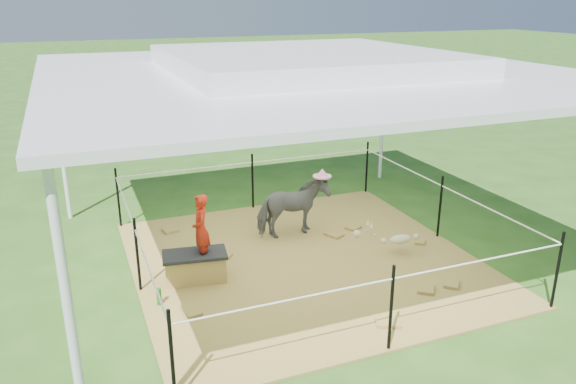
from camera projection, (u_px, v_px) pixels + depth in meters
name	position (u px, v px, depth m)	size (l,w,h in m)	color
ground	(304.00, 262.00, 7.90)	(90.00, 90.00, 0.00)	#2D5919
hay_patch	(304.00, 261.00, 7.89)	(4.60, 4.60, 0.03)	brown
canopy_tent	(306.00, 68.00, 7.01)	(6.30, 6.30, 2.90)	silver
rope_fence	(304.00, 220.00, 7.68)	(4.54, 4.54, 1.00)	black
straw_bale	(195.00, 268.00, 7.29)	(0.77, 0.38, 0.34)	#A9783D
dark_cloth	(195.00, 255.00, 7.22)	(0.82, 0.43, 0.04)	black
woman	(200.00, 222.00, 7.11)	(0.34, 0.22, 0.92)	red
green_bottle	(159.00, 296.00, 6.72)	(0.06, 0.06, 0.21)	#186616
pony	(293.00, 208.00, 8.54)	(0.49, 1.09, 0.92)	#4A494E
pink_hat	(293.00, 175.00, 8.37)	(0.29, 0.29, 0.13)	#FF93C9
foal	(401.00, 237.00, 8.01)	(0.90, 0.50, 0.50)	beige
trash_barrel	(350.00, 116.00, 15.14)	(0.61, 0.61, 0.94)	blue
picnic_table_near	(233.00, 119.00, 15.32)	(1.72, 1.24, 0.72)	brown
picnic_table_far	(335.00, 106.00, 17.11)	(1.75, 1.26, 0.73)	#57301E
distant_person	(271.00, 108.00, 15.22)	(0.65, 0.51, 1.34)	blue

